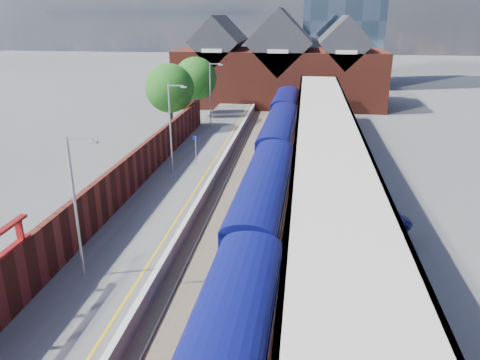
# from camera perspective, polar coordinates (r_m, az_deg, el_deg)

# --- Properties ---
(ground) EXTENTS (240.00, 240.00, 0.00)m
(ground) POSITION_cam_1_polar(r_m,az_deg,el_deg) (44.81, 2.66, 2.72)
(ground) COLOR #5B5B5E
(ground) RESTS_ON ground
(ballast_bed) EXTENTS (6.00, 76.00, 0.06)m
(ballast_bed) POSITION_cam_1_polar(r_m,az_deg,el_deg) (35.40, 1.17, -1.94)
(ballast_bed) COLOR #473D33
(ballast_bed) RESTS_ON ground
(rails) EXTENTS (4.51, 76.00, 0.14)m
(rails) POSITION_cam_1_polar(r_m,az_deg,el_deg) (35.37, 1.17, -1.80)
(rails) COLOR slate
(rails) RESTS_ON ground
(left_platform) EXTENTS (5.00, 76.00, 1.00)m
(left_platform) POSITION_cam_1_polar(r_m,az_deg,el_deg) (36.23, -7.49, -0.80)
(left_platform) COLOR #565659
(left_platform) RESTS_ON ground
(right_platform) EXTENTS (6.00, 76.00, 1.00)m
(right_platform) POSITION_cam_1_polar(r_m,az_deg,el_deg) (35.10, 10.96, -1.68)
(right_platform) COLOR #565659
(right_platform) RESTS_ON ground
(coping_left) EXTENTS (0.30, 76.00, 0.05)m
(coping_left) POSITION_cam_1_polar(r_m,az_deg,el_deg) (35.52, -3.87, -0.19)
(coping_left) COLOR silver
(coping_left) RESTS_ON left_platform
(coping_right) EXTENTS (0.30, 76.00, 0.05)m
(coping_right) POSITION_cam_1_polar(r_m,az_deg,el_deg) (34.85, 6.34, -0.67)
(coping_right) COLOR silver
(coping_right) RESTS_ON right_platform
(yellow_line) EXTENTS (0.14, 76.00, 0.01)m
(yellow_line) POSITION_cam_1_polar(r_m,az_deg,el_deg) (35.65, -4.81, -0.17)
(yellow_line) COLOR yellow
(yellow_line) RESTS_ON left_platform
(train) EXTENTS (3.13, 65.95, 3.45)m
(train) POSITION_cam_1_polar(r_m,az_deg,el_deg) (37.75, 4.05, 2.78)
(train) COLOR #0D115F
(train) RESTS_ON ground
(canopy) EXTENTS (4.50, 52.00, 4.48)m
(canopy) POSITION_cam_1_polar(r_m,az_deg,el_deg) (35.55, 10.48, 6.65)
(canopy) COLOR #12105D
(canopy) RESTS_ON right_platform
(lamp_post_b) EXTENTS (1.48, 0.18, 7.00)m
(lamp_post_b) POSITION_cam_1_polar(r_m,az_deg,el_deg) (22.74, -19.21, -2.33)
(lamp_post_b) COLOR #A5A8AA
(lamp_post_b) RESTS_ON left_platform
(lamp_post_c) EXTENTS (1.48, 0.18, 7.00)m
(lamp_post_c) POSITION_cam_1_polar(r_m,az_deg,el_deg) (37.02, -8.30, 6.88)
(lamp_post_c) COLOR #A5A8AA
(lamp_post_c) RESTS_ON left_platform
(lamp_post_d) EXTENTS (1.48, 0.18, 7.00)m
(lamp_post_d) POSITION_cam_1_polar(r_m,az_deg,el_deg) (52.31, -3.50, 10.79)
(lamp_post_d) COLOR #A5A8AA
(lamp_post_d) RESTS_ON left_platform
(platform_sign) EXTENTS (0.55, 0.08, 2.50)m
(platform_sign) POSITION_cam_1_polar(r_m,az_deg,el_deg) (39.12, -5.42, 4.21)
(platform_sign) COLOR #A5A8AA
(platform_sign) RESTS_ON left_platform
(brick_wall) EXTENTS (0.35, 50.00, 3.86)m
(brick_wall) POSITION_cam_1_polar(r_m,az_deg,el_deg) (30.68, -15.46, -1.33)
(brick_wall) COLOR #5E2318
(brick_wall) RESTS_ON left_platform
(station_building) EXTENTS (30.00, 12.12, 13.78)m
(station_building) POSITION_cam_1_polar(r_m,az_deg,el_deg) (71.19, 4.87, 13.51)
(station_building) COLOR #5E2318
(station_building) RESTS_ON ground
(tree_near) EXTENTS (5.20, 5.20, 8.10)m
(tree_near) POSITION_cam_1_polar(r_m,az_deg,el_deg) (51.18, -8.44, 10.83)
(tree_near) COLOR #382314
(tree_near) RESTS_ON ground
(tree_far) EXTENTS (5.20, 5.20, 8.10)m
(tree_far) POSITION_cam_1_polar(r_m,az_deg,el_deg) (58.60, -5.31, 12.07)
(tree_far) COLOR #382314
(tree_far) RESTS_ON ground
(parked_car_red) EXTENTS (4.35, 1.92, 1.46)m
(parked_car_red) POSITION_cam_1_polar(r_m,az_deg,el_deg) (18.30, 16.08, -19.64)
(parked_car_red) COLOR #A30D22
(parked_car_red) RESTS_ON right_platform
(parked_car_silver) EXTENTS (4.76, 2.65, 1.48)m
(parked_car_silver) POSITION_cam_1_polar(r_m,az_deg,el_deg) (26.15, 12.98, -6.57)
(parked_car_silver) COLOR #A0A1A5
(parked_car_silver) RESTS_ON right_platform
(parked_car_dark) EXTENTS (4.44, 2.30, 1.23)m
(parked_car_dark) POSITION_cam_1_polar(r_m,az_deg,el_deg) (21.15, 14.88, -13.93)
(parked_car_dark) COLOR black
(parked_car_dark) RESTS_ON right_platform
(parked_car_blue) EXTENTS (4.46, 2.69, 1.16)m
(parked_car_blue) POSITION_cam_1_polar(r_m,az_deg,el_deg) (28.92, 16.33, -4.60)
(parked_car_blue) COLOR navy
(parked_car_blue) RESTS_ON right_platform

